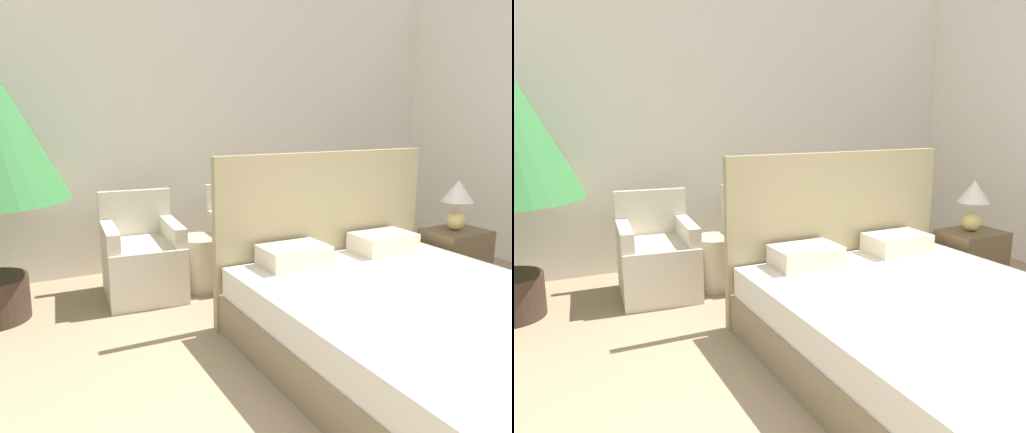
% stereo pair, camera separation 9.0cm
% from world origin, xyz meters
% --- Properties ---
extents(wall_back, '(10.00, 0.06, 2.90)m').
position_xyz_m(wall_back, '(0.00, 3.96, 1.45)').
color(wall_back, silver).
rests_on(wall_back, ground_plane).
extents(bed, '(1.78, 2.21, 1.21)m').
position_xyz_m(bed, '(0.27, 1.26, 0.26)').
color(bed, '#8C7A5B').
rests_on(bed, ground_plane).
extents(armchair_near_window_left, '(0.67, 0.75, 0.84)m').
position_xyz_m(armchair_near_window_left, '(-0.88, 3.20, 0.28)').
color(armchair_near_window_left, beige).
rests_on(armchair_near_window_left, ground_plane).
extents(armchair_near_window_right, '(0.65, 0.73, 0.84)m').
position_xyz_m(armchair_near_window_right, '(0.10, 3.20, 0.28)').
color(armchair_near_window_right, beige).
rests_on(armchair_near_window_right, ground_plane).
extents(nightstand, '(0.49, 0.38, 0.54)m').
position_xyz_m(nightstand, '(1.46, 2.06, 0.27)').
color(nightstand, brown).
rests_on(nightstand, ground_plane).
extents(table_lamp, '(0.26, 0.26, 0.42)m').
position_xyz_m(table_lamp, '(1.45, 2.07, 0.81)').
color(table_lamp, tan).
rests_on(table_lamp, nightstand).
extents(side_table, '(0.39, 0.39, 0.45)m').
position_xyz_m(side_table, '(-0.39, 3.14, 0.23)').
color(side_table, '#B7AD93').
rests_on(side_table, ground_plane).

